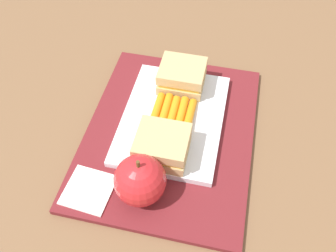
# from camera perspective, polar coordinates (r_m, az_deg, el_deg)

# --- Properties ---
(ground_plane) EXTENTS (2.40, 2.40, 0.00)m
(ground_plane) POSITION_cam_1_polar(r_m,az_deg,el_deg) (0.62, 0.25, -1.49)
(ground_plane) COLOR brown
(lunchbag_mat) EXTENTS (0.36, 0.28, 0.01)m
(lunchbag_mat) POSITION_cam_1_polar(r_m,az_deg,el_deg) (0.62, 0.25, -1.22)
(lunchbag_mat) COLOR maroon
(lunchbag_mat) RESTS_ON ground_plane
(food_tray) EXTENTS (0.23, 0.17, 0.01)m
(food_tray) POSITION_cam_1_polar(r_m,az_deg,el_deg) (0.63, 0.75, 1.17)
(food_tray) COLOR white
(food_tray) RESTS_ON lunchbag_mat
(sandwich_half_left) EXTENTS (0.07, 0.08, 0.04)m
(sandwich_half_left) POSITION_cam_1_polar(r_m,az_deg,el_deg) (0.66, 2.22, 7.87)
(sandwich_half_left) COLOR tan
(sandwich_half_left) RESTS_ON food_tray
(sandwich_half_right) EXTENTS (0.07, 0.08, 0.04)m
(sandwich_half_right) POSITION_cam_1_polar(r_m,az_deg,el_deg) (0.56, -0.91, -3.07)
(sandwich_half_right) COLOR tan
(sandwich_half_right) RESTS_ON food_tray
(carrot_sticks_bundle) EXTENTS (0.08, 0.07, 0.02)m
(carrot_sticks_bundle) POSITION_cam_1_polar(r_m,az_deg,el_deg) (0.62, 0.77, 1.97)
(carrot_sticks_bundle) COLOR orange
(carrot_sticks_bundle) RESTS_ON food_tray
(apple) EXTENTS (0.08, 0.08, 0.09)m
(apple) POSITION_cam_1_polar(r_m,az_deg,el_deg) (0.52, -4.43, -8.52)
(apple) COLOR red
(apple) RESTS_ON lunchbag_mat
(paper_napkin) EXTENTS (0.08, 0.08, 0.00)m
(paper_napkin) POSITION_cam_1_polar(r_m,az_deg,el_deg) (0.57, -12.38, -9.79)
(paper_napkin) COLOR white
(paper_napkin) RESTS_ON lunchbag_mat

